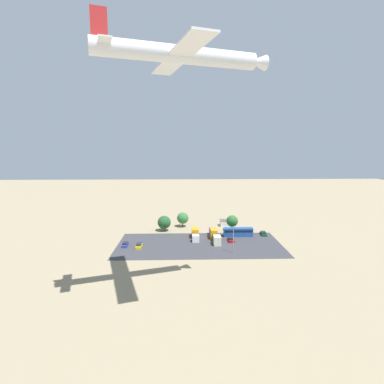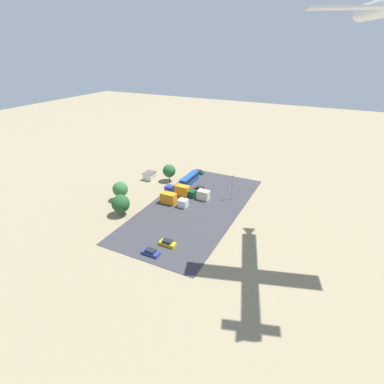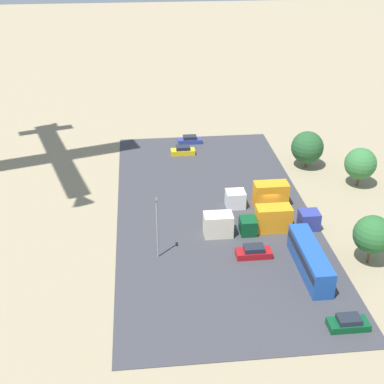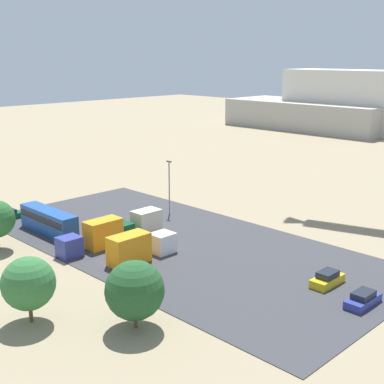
% 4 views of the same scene
% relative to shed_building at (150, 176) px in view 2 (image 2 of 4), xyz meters
% --- Properties ---
extents(ground_plane, '(400.00, 400.00, 0.00)m').
position_rel_shed_building_xyz_m(ground_plane, '(12.54, 16.73, -1.39)').
color(ground_plane, gray).
extents(parking_lot_surface, '(58.39, 28.02, 0.08)m').
position_rel_shed_building_xyz_m(parking_lot_surface, '(12.54, 25.13, -1.35)').
color(parking_lot_surface, '#38383D').
rests_on(parking_lot_surface, ground).
extents(shed_building, '(4.48, 3.81, 2.76)m').
position_rel_shed_building_xyz_m(shed_building, '(0.00, 0.00, 0.00)').
color(shed_building, silver).
rests_on(shed_building, ground).
extents(bus, '(11.32, 2.52, 3.33)m').
position_rel_shed_building_xyz_m(bus, '(-2.98, 15.56, 0.48)').
color(bus, '#1E4C9E').
rests_on(bus, ground).
extents(parked_car_0, '(1.96, 4.31, 1.43)m').
position_rel_shed_building_xyz_m(parked_car_0, '(-13.21, 14.41, -0.71)').
color(parked_car_0, '#0C4723').
rests_on(parked_car_0, ground).
extents(parked_car_1, '(1.87, 4.32, 1.55)m').
position_rel_shed_building_xyz_m(parked_car_1, '(33.68, 27.75, -0.66)').
color(parked_car_1, gold).
rests_on(parked_car_1, ground).
extents(parked_car_2, '(1.98, 4.55, 1.51)m').
position_rel_shed_building_xyz_m(parked_car_2, '(0.78, 21.64, -0.68)').
color(parked_car_2, maroon).
rests_on(parked_car_2, ground).
extents(parked_car_3, '(1.87, 4.47, 1.43)m').
position_rel_shed_building_xyz_m(parked_car_3, '(38.77, 25.99, -0.71)').
color(parked_car_3, navy).
rests_on(parked_car_3, ground).
extents(parked_truck_0, '(2.46, 8.80, 3.57)m').
position_rel_shed_building_xyz_m(parked_truck_0, '(6.79, 16.29, 0.33)').
color(parked_truck_0, navy).
rests_on(parked_truck_0, ground).
extents(parked_truck_1, '(2.51, 7.13, 3.17)m').
position_rel_shed_building_xyz_m(parked_truck_1, '(6.30, 24.25, 0.14)').
color(parked_truck_1, '#0C4723').
rests_on(parked_truck_1, ground).
extents(parked_truck_2, '(2.52, 9.20, 3.56)m').
position_rel_shed_building_xyz_m(parked_truck_2, '(13.78, 17.91, 0.32)').
color(parked_truck_2, silver).
rests_on(parked_truck_2, ground).
extents(tree_near_shed, '(5.00, 5.00, 6.38)m').
position_rel_shed_building_xyz_m(tree_near_shed, '(18.58, 1.00, 2.49)').
color(tree_near_shed, brown).
rests_on(tree_near_shed, ground).
extents(tree_apron_mid, '(4.80, 4.80, 6.49)m').
position_rel_shed_building_xyz_m(tree_apron_mid, '(-1.90, 7.58, 2.69)').
color(tree_apron_mid, brown).
rests_on(tree_apron_mid, ground).
extents(tree_apron_far, '(5.45, 5.45, 6.39)m').
position_rel_shed_building_xyz_m(tree_apron_far, '(26.24, 7.26, 2.28)').
color(tree_apron_far, brown).
rests_on(tree_apron_far, ground).
extents(light_pole_lot_centre, '(0.90, 0.28, 8.40)m').
position_rel_shed_building_xyz_m(light_pole_lot_centre, '(1.96, 33.75, 3.32)').
color(light_pole_lot_centre, gray).
rests_on(light_pole_lot_centre, ground).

